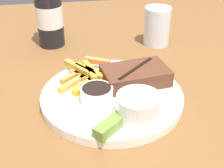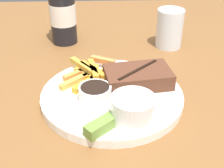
% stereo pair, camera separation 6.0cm
% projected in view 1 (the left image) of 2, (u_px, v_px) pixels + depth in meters
% --- Properties ---
extents(dining_table, '(1.33, 1.33, 0.74)m').
position_uv_depth(dining_table, '(112.00, 125.00, 0.66)').
color(dining_table, brown).
rests_on(dining_table, ground_plane).
extents(dinner_plate, '(0.28, 0.28, 0.02)m').
position_uv_depth(dinner_plate, '(112.00, 96.00, 0.62)').
color(dinner_plate, white).
rests_on(dinner_plate, dining_table).
extents(steak_portion, '(0.14, 0.10, 0.03)m').
position_uv_depth(steak_portion, '(136.00, 76.00, 0.64)').
color(steak_portion, '#512D1E').
rests_on(steak_portion, dinner_plate).
extents(fries_pile, '(0.12, 0.13, 0.02)m').
position_uv_depth(fries_pile, '(88.00, 75.00, 0.66)').
color(fries_pile, orange).
rests_on(fries_pile, dinner_plate).
extents(coleslaw_cup, '(0.08, 0.08, 0.05)m').
position_uv_depth(coleslaw_cup, '(138.00, 106.00, 0.53)').
color(coleslaw_cup, white).
rests_on(coleslaw_cup, dinner_plate).
extents(dipping_sauce_cup, '(0.06, 0.06, 0.03)m').
position_uv_depth(dipping_sauce_cup, '(97.00, 94.00, 0.58)').
color(dipping_sauce_cup, silver).
rests_on(dipping_sauce_cup, dinner_plate).
extents(pickle_spear, '(0.06, 0.06, 0.02)m').
position_uv_depth(pickle_spear, '(110.00, 126.00, 0.51)').
color(pickle_spear, olive).
rests_on(pickle_spear, dinner_plate).
extents(fork_utensil, '(0.12, 0.09, 0.00)m').
position_uv_depth(fork_utensil, '(80.00, 83.00, 0.64)').
color(fork_utensil, '#B7B7BC').
rests_on(fork_utensil, dinner_plate).
extents(beer_bottle, '(0.07, 0.07, 0.24)m').
position_uv_depth(beer_bottle, '(49.00, 14.00, 0.81)').
color(beer_bottle, black).
rests_on(beer_bottle, dining_table).
extents(drinking_glass, '(0.07, 0.07, 0.10)m').
position_uv_depth(drinking_glass, '(157.00, 26.00, 0.83)').
color(drinking_glass, silver).
rests_on(drinking_glass, dining_table).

